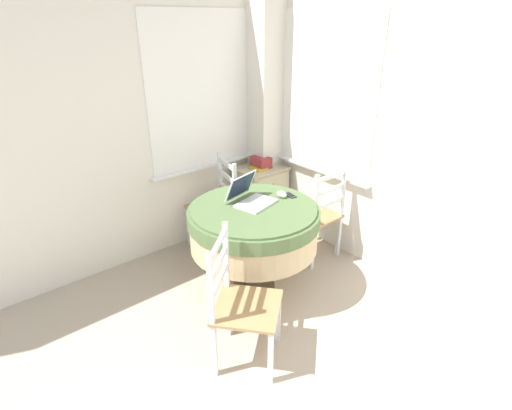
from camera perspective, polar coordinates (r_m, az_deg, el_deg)
name	(u,v)px	position (r m, az deg, el deg)	size (l,w,h in m)	color
corner_room_shell	(284,141)	(3.03, 3.96, 9.05)	(4.35, 5.08, 2.55)	white
round_dining_table	(254,225)	(3.20, -0.32, -2.85)	(1.05, 1.05, 0.77)	#4C3D2D
laptop	(251,197)	(3.19, -0.78, 1.14)	(0.38, 0.38, 0.23)	silver
computer_mouse	(282,194)	(3.30, 3.69, 1.54)	(0.07, 0.10, 0.05)	white
cell_phone	(290,195)	(3.34, 4.89, 1.42)	(0.07, 0.13, 0.01)	#2D2D33
dining_chair_near_back_window	(215,208)	(3.91, -5.84, -0.36)	(0.50, 0.51, 0.93)	#A87F51
dining_chair_near_right_window	(317,215)	(3.78, 8.68, -1.45)	(0.42, 0.41, 0.93)	#A87F51
dining_chair_camera_near	(240,304)	(2.65, -2.25, -13.97)	(0.59, 0.59, 0.93)	#A87F51
corner_cabinet	(260,197)	(4.36, 0.65, 1.18)	(0.50, 0.43, 0.68)	beige
storage_box	(261,162)	(4.22, 0.72, 6.14)	(0.15, 0.20, 0.11)	#9E3338
book_on_cabinet	(258,168)	(4.18, 0.29, 5.28)	(0.13, 0.18, 0.02)	gold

